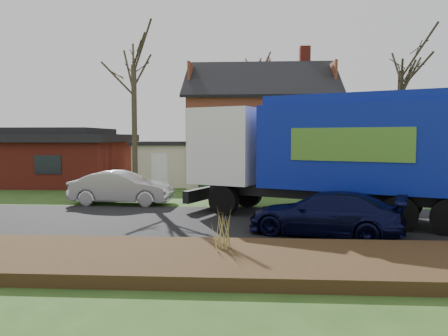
{
  "coord_description": "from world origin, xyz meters",
  "views": [
    {
      "loc": [
        1.42,
        -15.53,
        3.08
      ],
      "look_at": [
        0.27,
        2.5,
        1.82
      ],
      "focal_mm": 35.0,
      "sensor_mm": 36.0,
      "label": 1
    }
  ],
  "objects": [
    {
      "name": "tree_front_west",
      "position": [
        -5.16,
        8.69,
        8.16
      ],
      "size": [
        3.33,
        3.33,
        9.91
      ],
      "color": "#393222",
      "rests_on": "ground"
    },
    {
      "name": "silver_sedan",
      "position": [
        -4.57,
        4.18,
        0.77
      ],
      "size": [
        4.71,
        1.79,
        1.53
      ],
      "primitive_type": "imported",
      "rotation": [
        0.0,
        0.0,
        1.53
      ],
      "color": "#A2A4A9",
      "rests_on": "ground"
    },
    {
      "name": "ground",
      "position": [
        0.0,
        0.0,
        0.0
      ],
      "size": [
        120.0,
        120.0,
        0.0
      ],
      "primitive_type": "plane",
      "color": "#274818",
      "rests_on": "ground"
    },
    {
      "name": "navy_wagon",
      "position": [
        3.71,
        -1.8,
        0.7
      ],
      "size": [
        5.17,
        3.44,
        1.39
      ],
      "primitive_type": "imported",
      "rotation": [
        0.0,
        0.0,
        -1.91
      ],
      "color": "black",
      "rests_on": "ground"
    },
    {
      "name": "grass_clump_mid",
      "position": [
        0.69,
        -4.74,
        0.82
      ],
      "size": [
        0.37,
        0.31,
        1.04
      ],
      "color": "#A79749",
      "rests_on": "mulch_verge"
    },
    {
      "name": "garbage_truck",
      "position": [
        4.41,
        1.13,
        2.66
      ],
      "size": [
        11.03,
        6.96,
        4.62
      ],
      "rotation": [
        0.0,
        0.0,
        -0.41
      ],
      "color": "black",
      "rests_on": "ground"
    },
    {
      "name": "mulch_verge",
      "position": [
        0.0,
        -5.3,
        0.15
      ],
      "size": [
        80.0,
        3.5,
        0.3
      ],
      "primitive_type": "cube",
      "color": "black",
      "rests_on": "ground"
    },
    {
      "name": "tree_back",
      "position": [
        1.63,
        21.51,
        9.8
      ],
      "size": [
        3.71,
        3.71,
        11.75
      ],
      "color": "#423027",
      "rests_on": "ground"
    },
    {
      "name": "ranch_house",
      "position": [
        -12.0,
        13.0,
        1.81
      ],
      "size": [
        9.8,
        8.2,
        3.7
      ],
      "color": "maroon",
      "rests_on": "ground"
    },
    {
      "name": "road",
      "position": [
        0.0,
        0.0,
        0.01
      ],
      "size": [
        80.0,
        7.0,
        0.02
      ],
      "primitive_type": "cube",
      "color": "black",
      "rests_on": "ground"
    },
    {
      "name": "tree_front_east",
      "position": [
        9.41,
        8.77,
        7.72
      ],
      "size": [
        3.42,
        3.42,
        9.5
      ],
      "color": "#382F21",
      "rests_on": "ground"
    },
    {
      "name": "main_house",
      "position": [
        1.49,
        13.91,
        4.03
      ],
      "size": [
        12.95,
        8.95,
        9.26
      ],
      "color": "beige",
      "rests_on": "ground"
    }
  ]
}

